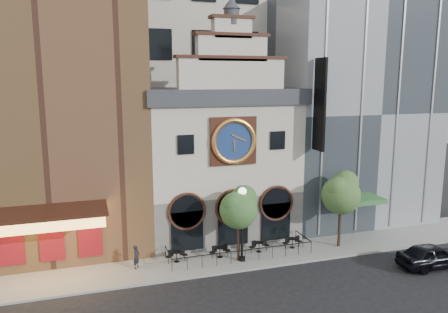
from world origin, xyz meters
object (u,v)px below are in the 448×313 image
Objects in this scene: bistro_0 at (177,256)px; bistro_1 at (220,251)px; tree_right at (341,192)px; bistro_3 at (292,242)px; lamppost at (242,216)px; car_right at (432,256)px; tree_left at (239,207)px; bistro_2 at (259,246)px; pedestrian at (136,257)px.

bistro_0 and bistro_1 have the same top height.
bistro_3 is at bearing 168.70° from tree_right.
bistro_3 is at bearing 37.06° from lamppost.
car_right is at bearing -19.49° from bistro_0.
bistro_1 is at bearing -179.57° from bistro_3.
tree_left reaches higher than bistro_0.
bistro_3 is (2.76, -0.02, 0.00)m from bistro_2.
tree_left reaches higher than bistro_2.
car_right is 0.93× the size of lamppost.
pedestrian is 16.04m from tree_right.
pedestrian reaches higher than bistro_0.
bistro_2 is 1.00× the size of bistro_3.
bistro_3 is 0.96× the size of pedestrian.
car_right reaches higher than bistro_1.
tree_left is at bearing -34.78° from bistro_1.
bistro_0 is 0.96× the size of pedestrian.
lamppost reaches higher than car_right.
bistro_2 is 0.27× the size of tree_right.
bistro_2 is (3.13, 0.07, 0.00)m from bistro_1.
car_right is 3.08× the size of pedestrian.
bistro_0 is at bearing 72.42° from car_right.
bistro_2 is 3.60m from lamppost.
bistro_0 is 18.06m from car_right.
pedestrian reaches higher than bistro_2.
car_right reaches higher than bistro_3.
tree_left is at bearing 146.05° from lamppost.
bistro_2 is 2.76m from bistro_3.
bistro_1 is at bearing -178.74° from bistro_2.
pedestrian is at bearing -179.85° from bistro_1.
car_right is 20.71m from pedestrian.
tree_right is (8.41, 0.13, 0.37)m from tree_left.
bistro_3 is at bearing -0.83° from bistro_0.
tree_left is at bearing -12.82° from bistro_0.
bistro_2 is 12.23m from car_right.
tree_right reaches higher than lamppost.
bistro_3 is 0.29× the size of lamppost.
bistro_0 is 0.29× the size of lamppost.
bistro_1 is 3.13m from bistro_2.
car_right is at bearing -22.93° from bistro_1.
tree_left is (4.38, -1.00, 3.53)m from bistro_0.
pedestrian is at bearing 75.55° from car_right.
pedestrian is at bearing -164.64° from lamppost.
lamppost reaches higher than bistro_1.
bistro_3 is 0.29× the size of tree_left.
bistro_3 is at bearing -53.12° from pedestrian.
lamppost is at bearing -61.48° from pedestrian.
lamppost reaches higher than bistro_2.
bistro_0 is 5.52m from lamppost.
car_right is at bearing -21.69° from tree_left.
bistro_0 is 0.27× the size of tree_right.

